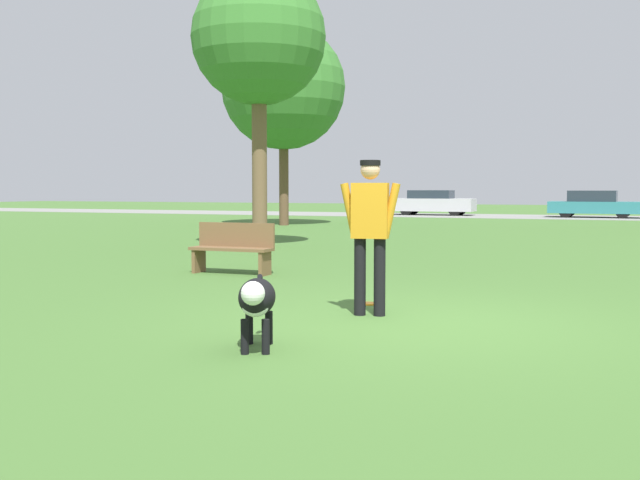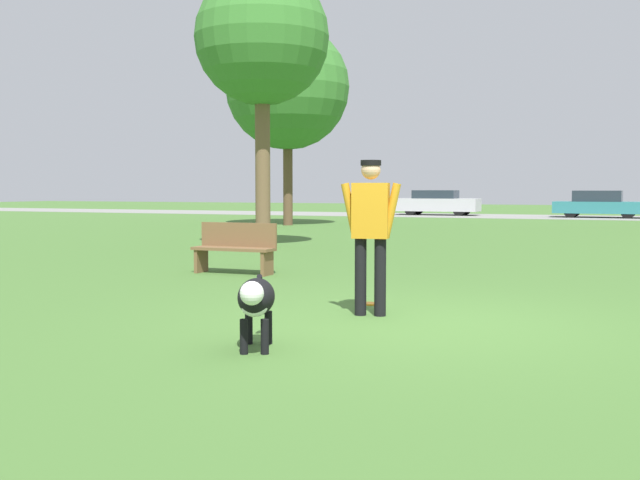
{
  "view_description": "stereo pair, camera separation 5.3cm",
  "coord_description": "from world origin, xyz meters",
  "px_view_note": "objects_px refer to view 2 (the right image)",
  "views": [
    {
      "loc": [
        2.05,
        -7.59,
        1.4
      ],
      "look_at": [
        -0.73,
        -0.78,
        0.9
      ],
      "focal_mm": 42.0,
      "sensor_mm": 36.0,
      "label": 1
    },
    {
      "loc": [
        2.1,
        -7.57,
        1.4
      ],
      "look_at": [
        -0.73,
        -0.78,
        0.9
      ],
      "focal_mm": 42.0,
      "sensor_mm": 36.0,
      "label": 2
    }
  ],
  "objects_px": {
    "dog": "(256,299)",
    "tree_near_left": "(262,39)",
    "parked_car_teal": "(599,204)",
    "tree_far_left": "(288,88)",
    "parked_car_silver": "(437,203)",
    "frisbee": "(369,304)",
    "park_bench": "(235,246)",
    "person": "(371,224)"
  },
  "relations": [
    {
      "from": "dog",
      "to": "tree_near_left",
      "type": "xyz_separation_m",
      "value": [
        -5.1,
        10.18,
        4.46
      ]
    },
    {
      "from": "parked_car_teal",
      "to": "tree_far_left",
      "type": "bearing_deg",
      "value": -128.39
    },
    {
      "from": "parked_car_silver",
      "to": "tree_far_left",
      "type": "bearing_deg",
      "value": -101.64
    },
    {
      "from": "dog",
      "to": "tree_far_left",
      "type": "xyz_separation_m",
      "value": [
        -9.21,
        20.37,
        4.79
      ]
    },
    {
      "from": "frisbee",
      "to": "park_bench",
      "type": "relative_size",
      "value": 0.15
    },
    {
      "from": "parked_car_silver",
      "to": "person",
      "type": "bearing_deg",
      "value": -77.41
    },
    {
      "from": "parked_car_silver",
      "to": "frisbee",
      "type": "bearing_deg",
      "value": -77.59
    },
    {
      "from": "dog",
      "to": "park_bench",
      "type": "distance_m",
      "value": 5.96
    },
    {
      "from": "dog",
      "to": "frisbee",
      "type": "relative_size",
      "value": 4.81
    },
    {
      "from": "frisbee",
      "to": "park_bench",
      "type": "bearing_deg",
      "value": 143.66
    },
    {
      "from": "tree_far_left",
      "to": "parked_car_teal",
      "type": "distance_m",
      "value": 17.14
    },
    {
      "from": "person",
      "to": "tree_far_left",
      "type": "height_order",
      "value": "tree_far_left"
    },
    {
      "from": "frisbee",
      "to": "parked_car_teal",
      "type": "distance_m",
      "value": 30.1
    },
    {
      "from": "person",
      "to": "tree_far_left",
      "type": "relative_size",
      "value": 0.23
    },
    {
      "from": "frisbee",
      "to": "parked_car_teal",
      "type": "xyz_separation_m",
      "value": [
        1.49,
        30.05,
        0.64
      ]
    },
    {
      "from": "tree_far_left",
      "to": "parked_car_silver",
      "type": "relative_size",
      "value": 1.77
    },
    {
      "from": "tree_far_left",
      "to": "parked_car_silver",
      "type": "xyz_separation_m",
      "value": [
        2.71,
        12.91,
        -4.58
      ]
    },
    {
      "from": "park_bench",
      "to": "dog",
      "type": "bearing_deg",
      "value": -59.09
    },
    {
      "from": "dog",
      "to": "tree_far_left",
      "type": "relative_size",
      "value": 0.14
    },
    {
      "from": "frisbee",
      "to": "person",
      "type": "bearing_deg",
      "value": -70.59
    },
    {
      "from": "person",
      "to": "parked_car_silver",
      "type": "xyz_separation_m",
      "value": [
        -6.85,
        31.21,
        -0.36
      ]
    },
    {
      "from": "frisbee",
      "to": "park_bench",
      "type": "distance_m",
      "value": 3.91
    },
    {
      "from": "person",
      "to": "parked_car_silver",
      "type": "relative_size",
      "value": 0.4
    },
    {
      "from": "parked_car_silver",
      "to": "park_bench",
      "type": "distance_m",
      "value": 28.37
    },
    {
      "from": "tree_far_left",
      "to": "park_bench",
      "type": "height_order",
      "value": "tree_far_left"
    },
    {
      "from": "frisbee",
      "to": "parked_car_teal",
      "type": "height_order",
      "value": "parked_car_teal"
    },
    {
      "from": "dog",
      "to": "parked_car_silver",
      "type": "height_order",
      "value": "parked_car_silver"
    },
    {
      "from": "frisbee",
      "to": "parked_car_silver",
      "type": "xyz_separation_m",
      "value": [
        -6.58,
        30.46,
        0.65
      ]
    },
    {
      "from": "parked_car_silver",
      "to": "dog",
      "type": "bearing_deg",
      "value": -78.73
    },
    {
      "from": "tree_far_left",
      "to": "frisbee",
      "type": "bearing_deg",
      "value": -62.1
    },
    {
      "from": "person",
      "to": "dog",
      "type": "xyz_separation_m",
      "value": [
        -0.35,
        -2.07,
        -0.57
      ]
    },
    {
      "from": "dog",
      "to": "parked_car_silver",
      "type": "xyz_separation_m",
      "value": [
        -6.5,
        33.28,
        0.22
      ]
    },
    {
      "from": "person",
      "to": "parked_car_silver",
      "type": "bearing_deg",
      "value": 91.89
    },
    {
      "from": "parked_car_silver",
      "to": "tree_near_left",
      "type": "bearing_deg",
      "value": -86.33
    },
    {
      "from": "frisbee",
      "to": "tree_far_left",
      "type": "relative_size",
      "value": 0.03
    },
    {
      "from": "tree_far_left",
      "to": "parked_car_teal",
      "type": "bearing_deg",
      "value": 49.22
    },
    {
      "from": "tree_far_left",
      "to": "parked_car_teal",
      "type": "relative_size",
      "value": 1.76
    },
    {
      "from": "person",
      "to": "parked_car_teal",
      "type": "height_order",
      "value": "person"
    },
    {
      "from": "person",
      "to": "park_bench",
      "type": "distance_m",
      "value": 4.6
    },
    {
      "from": "parked_car_silver",
      "to": "park_bench",
      "type": "relative_size",
      "value": 3.08
    },
    {
      "from": "parked_car_teal",
      "to": "dog",
      "type": "bearing_deg",
      "value": -90.35
    },
    {
      "from": "frisbee",
      "to": "tree_far_left",
      "type": "distance_m",
      "value": 20.54
    }
  ]
}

